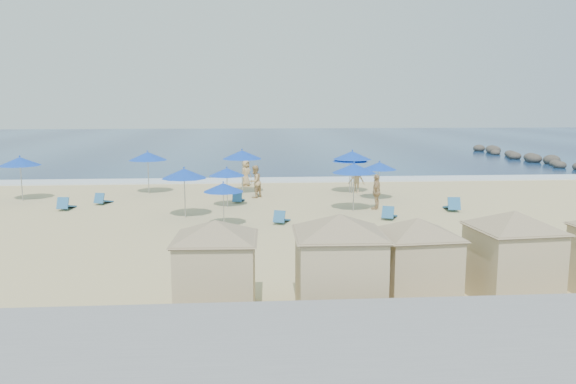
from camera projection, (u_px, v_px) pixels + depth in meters
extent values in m
plane|color=#CFBB83|center=(304.00, 229.00, 24.54)|extent=(160.00, 160.00, 0.00)
cube|color=navy|center=(264.00, 142.00, 78.70)|extent=(160.00, 80.00, 0.06)
cube|color=white|center=(282.00, 180.00, 39.80)|extent=(160.00, 2.50, 0.08)
cube|color=gray|center=(368.00, 342.00, 11.65)|extent=(160.00, 2.20, 1.10)
ellipsoid|color=#332E2A|center=(560.00, 165.00, 46.89)|extent=(1.08, 1.08, 0.70)
ellipsoid|color=#332E2A|center=(555.00, 163.00, 48.40)|extent=(1.00, 1.00, 0.65)
ellipsoid|color=#332E2A|center=(552.00, 160.00, 49.89)|extent=(1.48, 1.48, 0.96)
ellipsoid|color=#332E2A|center=(534.00, 159.00, 51.31)|extent=(1.40, 1.40, 0.91)
ellipsoid|color=#332E2A|center=(531.00, 157.00, 52.83)|extent=(1.32, 1.32, 0.86)
ellipsoid|color=#332E2A|center=(515.00, 156.00, 54.25)|extent=(1.24, 1.24, 0.81)
ellipsoid|color=#332E2A|center=(512.00, 155.00, 55.76)|extent=(1.16, 1.16, 0.75)
ellipsoid|color=#332E2A|center=(510.00, 154.00, 57.28)|extent=(1.08, 1.08, 0.70)
ellipsoid|color=#332E2A|center=(495.00, 153.00, 58.70)|extent=(1.00, 1.00, 0.65)
ellipsoid|color=#332E2A|center=(494.00, 150.00, 60.19)|extent=(1.48, 1.48, 0.96)
ellipsoid|color=#332E2A|center=(492.00, 149.00, 61.71)|extent=(1.40, 1.40, 0.91)
ellipsoid|color=#332E2A|center=(479.00, 148.00, 63.12)|extent=(1.32, 1.32, 0.86)
cube|color=black|center=(375.00, 249.00, 19.67)|extent=(1.00, 1.00, 0.80)
cube|color=#C6B087|center=(216.00, 276.00, 14.69)|extent=(2.06, 2.06, 1.99)
cube|color=#978262|center=(215.00, 239.00, 14.53)|extent=(2.17, 2.17, 0.08)
pyramid|color=#978262|center=(215.00, 220.00, 14.45)|extent=(4.36, 4.36, 0.50)
cube|color=#C6B087|center=(339.00, 275.00, 14.52)|extent=(2.19, 2.19, 2.14)
cube|color=#978262|center=(340.00, 234.00, 14.35)|extent=(2.30, 2.30, 0.09)
pyramid|color=#978262|center=(340.00, 214.00, 14.27)|extent=(4.69, 4.69, 0.54)
cube|color=#C6B087|center=(416.00, 269.00, 15.37)|extent=(2.07, 2.07, 1.92)
cube|color=#978262|center=(417.00, 235.00, 15.22)|extent=(2.18, 2.18, 0.08)
pyramid|color=#978262|center=(418.00, 218.00, 15.15)|extent=(4.19, 4.19, 0.48)
cube|color=#C6B087|center=(512.00, 264.00, 15.64)|extent=(2.21, 2.21, 2.04)
cube|color=#978262|center=(514.00, 229.00, 15.48)|extent=(2.32, 2.32, 0.08)
pyramid|color=#978262|center=(515.00, 211.00, 15.40)|extent=(4.44, 4.44, 0.51)
cylinder|color=#A5A8AD|center=(22.00, 183.00, 31.52)|extent=(0.05, 0.05, 2.04)
cone|color=#113FB9|center=(20.00, 161.00, 31.33)|extent=(2.26, 2.26, 0.48)
sphere|color=#113FB9|center=(20.00, 156.00, 31.29)|extent=(0.09, 0.09, 0.09)
cylinder|color=#A5A8AD|center=(148.00, 176.00, 33.96)|extent=(0.06, 0.06, 2.10)
cone|color=#113FB9|center=(148.00, 156.00, 33.76)|extent=(2.32, 2.32, 0.50)
sphere|color=#113FB9|center=(147.00, 151.00, 33.71)|extent=(0.09, 0.09, 0.09)
cylinder|color=#A5A8AD|center=(185.00, 197.00, 26.87)|extent=(0.05, 0.05, 1.96)
cone|color=#113FB9|center=(184.00, 173.00, 26.69)|extent=(2.17, 2.17, 0.46)
sphere|color=#113FB9|center=(184.00, 168.00, 26.64)|extent=(0.08, 0.08, 0.08)
cylinder|color=#A5A8AD|center=(242.00, 176.00, 33.97)|extent=(0.06, 0.06, 2.18)
cone|color=#113FB9|center=(242.00, 155.00, 33.77)|extent=(2.40, 2.40, 0.52)
sphere|color=#113FB9|center=(242.00, 149.00, 33.72)|extent=(0.09, 0.09, 0.09)
cylinder|color=#A5A8AD|center=(227.00, 191.00, 29.54)|extent=(0.05, 0.05, 1.72)
cone|color=#113FB9|center=(227.00, 172.00, 29.38)|extent=(1.90, 1.90, 0.41)
sphere|color=#113FB9|center=(227.00, 167.00, 29.34)|extent=(0.07, 0.07, 0.07)
cylinder|color=#A5A8AD|center=(224.00, 209.00, 24.88)|extent=(0.04, 0.04, 1.63)
cone|color=#113FB9|center=(223.00, 187.00, 24.73)|extent=(1.80, 1.80, 0.39)
sphere|color=#113FB9|center=(223.00, 182.00, 24.69)|extent=(0.07, 0.07, 0.07)
cylinder|color=#A5A8AD|center=(350.00, 177.00, 34.13)|extent=(0.05, 0.05, 1.99)
cone|color=#113FB9|center=(350.00, 158.00, 33.95)|extent=(2.19, 2.19, 0.47)
sphere|color=#113FB9|center=(350.00, 153.00, 33.90)|extent=(0.08, 0.08, 0.08)
cylinder|color=#A5A8AD|center=(354.00, 192.00, 28.47)|extent=(0.05, 0.05, 2.01)
cone|color=#113FB9|center=(354.00, 168.00, 28.28)|extent=(2.23, 2.23, 0.48)
sphere|color=#113FB9|center=(354.00, 162.00, 28.23)|extent=(0.08, 0.08, 0.08)
cylinder|color=#A5A8AD|center=(352.00, 176.00, 34.20)|extent=(0.06, 0.06, 2.12)
cone|color=#113FB9|center=(352.00, 155.00, 34.00)|extent=(2.34, 2.34, 0.50)
sphere|color=#113FB9|center=(352.00, 150.00, 33.95)|extent=(0.09, 0.09, 0.09)
cylinder|color=#A5A8AD|center=(379.00, 184.00, 31.82)|extent=(0.05, 0.05, 1.78)
cone|color=#113FB9|center=(379.00, 166.00, 31.65)|extent=(1.97, 1.97, 0.42)
sphere|color=#113FB9|center=(380.00, 161.00, 31.61)|extent=(0.07, 0.07, 0.07)
cube|color=#2A659A|center=(67.00, 206.00, 29.10)|extent=(0.67, 1.26, 0.34)
cube|color=#2A659A|center=(63.00, 203.00, 28.56)|extent=(0.60, 0.38, 0.59)
cube|color=#2A659A|center=(104.00, 201.00, 30.70)|extent=(0.83, 1.24, 0.31)
cube|color=#2A659A|center=(99.00, 198.00, 30.20)|extent=(0.60, 0.45, 0.55)
cube|color=#2A659A|center=(239.00, 199.00, 31.18)|extent=(0.69, 1.18, 0.31)
cube|color=#2A659A|center=(237.00, 197.00, 30.68)|extent=(0.56, 0.38, 0.54)
cube|color=#2A659A|center=(282.00, 219.00, 25.84)|extent=(0.87, 1.23, 0.31)
cube|color=#2A659A|center=(279.00, 217.00, 25.36)|extent=(0.60, 0.47, 0.54)
cube|color=#2A659A|center=(390.00, 215.00, 26.76)|extent=(0.99, 1.29, 0.32)
cube|color=#2A659A|center=(388.00, 212.00, 26.27)|extent=(0.63, 0.52, 0.57)
cube|color=#2A659A|center=(451.00, 207.00, 28.84)|extent=(0.78, 1.38, 0.36)
cube|color=#2A659A|center=(454.00, 204.00, 28.25)|extent=(0.66, 0.43, 0.64)
imported|color=tan|center=(255.00, 182.00, 32.52)|extent=(1.12, 1.16, 1.88)
imported|color=tan|center=(376.00, 192.00, 28.98)|extent=(0.90, 1.15, 1.83)
imported|color=tan|center=(357.00, 180.00, 34.44)|extent=(1.15, 0.93, 1.56)
imported|color=tan|center=(246.00, 173.00, 37.02)|extent=(0.95, 1.00, 1.72)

